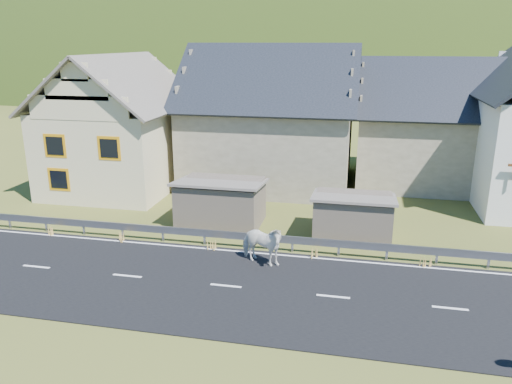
# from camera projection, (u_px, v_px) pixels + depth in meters

# --- Properties ---
(ground) EXTENTS (160.00, 160.00, 0.00)m
(ground) POSITION_uv_depth(u_px,v_px,m) (226.00, 287.00, 18.75)
(ground) COLOR #3C421B
(ground) RESTS_ON ground
(road) EXTENTS (60.00, 7.00, 0.04)m
(road) POSITION_uv_depth(u_px,v_px,m) (226.00, 286.00, 18.75)
(road) COLOR black
(road) RESTS_ON ground
(lane_markings) EXTENTS (60.00, 6.60, 0.01)m
(lane_markings) POSITION_uv_depth(u_px,v_px,m) (226.00, 286.00, 18.74)
(lane_markings) COLOR silver
(lane_markings) RESTS_ON road
(guardrail) EXTENTS (28.10, 0.09, 0.75)m
(guardrail) POSITION_uv_depth(u_px,v_px,m) (248.00, 237.00, 22.04)
(guardrail) COLOR #93969B
(guardrail) RESTS_ON ground
(shed_left) EXTENTS (4.30, 3.30, 2.40)m
(shed_left) POSITION_uv_depth(u_px,v_px,m) (221.00, 203.00, 24.91)
(shed_left) COLOR #6C6050
(shed_left) RESTS_ON ground
(shed_right) EXTENTS (3.80, 2.90, 2.20)m
(shed_right) POSITION_uv_depth(u_px,v_px,m) (353.00, 217.00, 23.19)
(shed_right) COLOR #6C6050
(shed_right) RESTS_ON ground
(house_cream) EXTENTS (7.80, 9.80, 8.30)m
(house_cream) POSITION_uv_depth(u_px,v_px,m) (119.00, 117.00, 30.69)
(house_cream) COLOR beige
(house_cream) RESTS_ON ground
(house_stone_a) EXTENTS (10.80, 9.80, 8.90)m
(house_stone_a) POSITION_uv_depth(u_px,v_px,m) (271.00, 110.00, 31.65)
(house_stone_a) COLOR #A29981
(house_stone_a) RESTS_ON ground
(house_stone_b) EXTENTS (9.80, 8.80, 8.10)m
(house_stone_b) POSITION_uv_depth(u_px,v_px,m) (432.00, 117.00, 31.66)
(house_stone_b) COLOR #A29981
(house_stone_b) RESTS_ON ground
(mountain) EXTENTS (440.00, 280.00, 260.00)m
(mountain) POSITION_uv_depth(u_px,v_px,m) (362.00, 119.00, 192.10)
(mountain) COLOR #223A12
(mountain) RESTS_ON ground
(conifer_patch) EXTENTS (76.00, 50.00, 28.00)m
(conifer_patch) POSITION_uv_depth(u_px,v_px,m) (133.00, 52.00, 130.85)
(conifer_patch) COLOR black
(conifer_patch) RESTS_ON ground
(horse) EXTENTS (1.59, 2.27, 1.75)m
(horse) POSITION_uv_depth(u_px,v_px,m) (261.00, 244.00, 20.34)
(horse) COLOR white
(horse) RESTS_ON road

